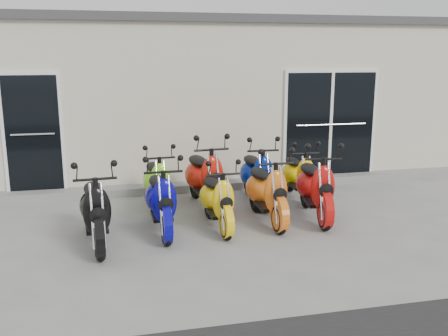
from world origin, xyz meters
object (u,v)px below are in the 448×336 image
Objects in this scene: scooter_back_green at (157,175)px; scooter_back_blue at (257,168)px; scooter_front_blue at (161,192)px; scooter_back_yellow at (299,169)px; scooter_front_orange_b at (267,183)px; scooter_back_red at (204,169)px; scooter_front_black at (95,200)px; scooter_front_red at (316,179)px; scooter_front_orange_a at (217,192)px.

scooter_back_blue reaches higher than scooter_back_green.
scooter_front_blue reaches higher than scooter_back_green.
scooter_back_green is 2.59m from scooter_back_yellow.
scooter_front_orange_b is 1.49m from scooter_back_yellow.
scooter_back_red is at bearing -173.30° from scooter_back_yellow.
scooter_back_blue is at bearing 23.06° from scooter_front_black.
scooter_front_red is 1.13m from scooter_back_yellow.
scooter_front_black is 0.98× the size of scooter_front_red.
scooter_back_green is (0.05, 1.19, -0.03)m from scooter_front_blue.
scooter_back_red is at bearing 33.13° from scooter_front_black.
scooter_front_black is 1.01× the size of scooter_back_blue.
scooter_front_orange_a is at bearing -173.66° from scooter_front_orange_b.
scooter_front_blue is at bearing -153.07° from scooter_back_yellow.
scooter_front_blue is 2.91m from scooter_back_yellow.
scooter_front_blue is 0.85m from scooter_front_orange_a.
scooter_front_black is 1.13× the size of scooter_back_yellow.
scooter_front_orange_a is at bearing -2.53° from scooter_front_blue.
scooter_back_blue is at bearing 80.73° from scooter_front_orange_b.
scooter_front_red is 1.90m from scooter_back_red.
scooter_front_red reaches higher than scooter_front_orange_a.
scooter_front_blue is at bearing 176.23° from scooter_front_orange_a.
scooter_front_orange_a is 1.10m from scooter_back_red.
scooter_front_orange_a is 0.96× the size of scooter_back_green.
scooter_front_black is at bearing -150.66° from scooter_back_blue.
scooter_front_red is at bearing -95.35° from scooter_back_yellow.
scooter_front_orange_a is 0.90× the size of scooter_back_blue.
scooter_front_orange_b is (0.82, 0.11, 0.06)m from scooter_front_orange_a.
scooter_back_red is (-0.82, 0.98, 0.04)m from scooter_front_orange_b.
scooter_back_green is 0.94× the size of scooter_back_blue.
scooter_back_green is at bearing 164.08° from scooter_front_red.
scooter_back_green is at bearing 179.72° from scooter_back_blue.
scooter_back_green is at bearing 144.51° from scooter_front_orange_b.
scooter_front_blue is at bearing -146.44° from scooter_back_blue.
scooter_back_green is (-1.62, 1.09, -0.04)m from scooter_front_orange_b.
scooter_front_orange_b reaches higher than scooter_back_yellow.
scooter_front_orange_a is 1.01× the size of scooter_back_yellow.
scooter_front_orange_b is at bearing -37.35° from scooter_back_green.
scooter_front_red is (3.43, 0.43, 0.01)m from scooter_front_black.
scooter_back_red is (-1.64, 0.97, 0.02)m from scooter_front_red.
scooter_back_yellow is at bearing -1.70° from scooter_back_red.
scooter_front_orange_b is (2.60, 0.41, -0.01)m from scooter_front_black.
scooter_front_blue is 1.05× the size of scooter_back_green.
scooter_front_black is at bearing -154.67° from scooter_back_yellow.
scooter_back_green is 1.05× the size of scooter_back_yellow.
scooter_back_blue is (1.76, -0.05, 0.04)m from scooter_back_green.
scooter_front_orange_a is 1.50m from scooter_back_blue.
scooter_back_yellow is (0.14, 1.11, -0.09)m from scooter_front_red.
scooter_front_orange_a is 2.18m from scooter_back_yellow.
scooter_front_orange_b reaches higher than scooter_back_green.
scooter_front_black is 2.27m from scooter_back_red.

